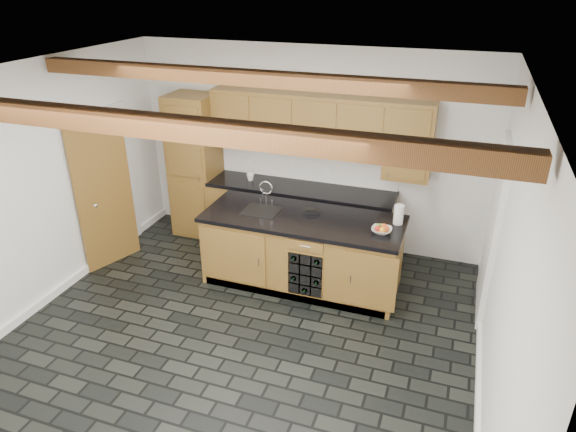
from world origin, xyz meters
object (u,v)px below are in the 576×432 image
at_px(kitchen_scale, 311,211).
at_px(paper_towel, 399,215).
at_px(fruit_bowl, 382,230).
at_px(island, 303,251).

bearing_deg(kitchen_scale, paper_towel, -8.10).
height_order(kitchen_scale, paper_towel, paper_towel).
bearing_deg(fruit_bowl, kitchen_scale, 164.96).
relative_size(fruit_bowl, paper_towel, 0.97).
bearing_deg(paper_towel, fruit_bowl, -115.60).
distance_m(kitchen_scale, fruit_bowl, 0.95).
distance_m(island, paper_towel, 1.28).
bearing_deg(island, fruit_bowl, -4.76).
bearing_deg(fruit_bowl, island, 175.24).
xyz_separation_m(kitchen_scale, fruit_bowl, (0.92, -0.25, -0.00)).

